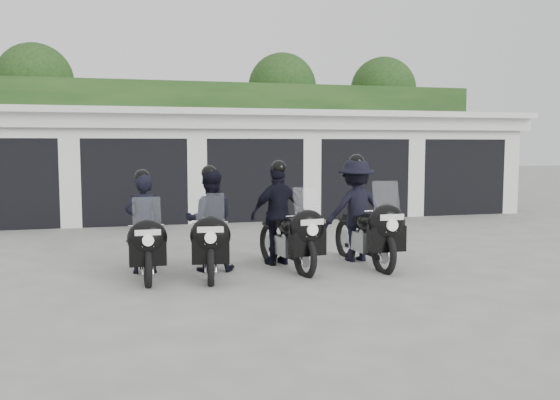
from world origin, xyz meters
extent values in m
plane|color=#999993|center=(0.00, 0.00, 0.00)|extent=(80.00, 80.00, 0.00)
cube|color=white|center=(0.00, 8.50, 1.40)|extent=(16.00, 6.00, 2.80)
cube|color=white|center=(0.00, 8.30, 2.88)|extent=(16.40, 6.80, 0.16)
cube|color=white|center=(0.00, 5.25, 2.65)|extent=(16.40, 0.12, 0.40)
cube|color=black|center=(0.00, 5.48, 0.12)|extent=(16.00, 0.06, 0.24)
cube|color=black|center=(-6.20, 6.70, 1.10)|extent=(2.60, 2.60, 2.20)
cube|color=white|center=(-6.20, 5.65, 2.50)|extent=(2.60, 0.50, 0.60)
cube|color=white|center=(-4.65, 5.65, 1.40)|extent=(0.50, 0.50, 2.80)
cube|color=black|center=(-3.10, 6.70, 1.10)|extent=(2.60, 2.60, 2.20)
cube|color=white|center=(-3.10, 5.65, 2.50)|extent=(2.60, 0.50, 0.60)
cube|color=white|center=(-1.55, 5.65, 1.40)|extent=(0.50, 0.50, 2.80)
cube|color=black|center=(0.00, 6.70, 1.10)|extent=(2.60, 2.60, 2.20)
cube|color=white|center=(0.00, 5.65, 2.50)|extent=(2.60, 0.50, 0.60)
cube|color=white|center=(1.55, 5.65, 1.40)|extent=(0.50, 0.50, 2.80)
cube|color=black|center=(3.10, 6.70, 1.10)|extent=(2.60, 2.60, 2.20)
cube|color=white|center=(3.10, 5.65, 2.50)|extent=(2.60, 0.50, 0.60)
cube|color=white|center=(4.65, 5.65, 1.40)|extent=(0.50, 0.50, 2.80)
cube|color=black|center=(6.20, 6.70, 1.10)|extent=(2.60, 2.60, 2.20)
cube|color=white|center=(6.20, 5.65, 2.50)|extent=(2.60, 0.50, 0.60)
cube|color=white|center=(7.75, 5.65, 1.40)|extent=(0.50, 0.50, 2.80)
cube|color=#183814|center=(0.00, 12.50, 2.15)|extent=(20.00, 2.00, 4.30)
sphere|color=#183814|center=(-6.50, 14.00, 4.40)|extent=(2.80, 2.80, 2.80)
cylinder|color=black|center=(-6.50, 14.00, 1.65)|extent=(0.24, 0.24, 3.30)
sphere|color=#183814|center=(3.00, 14.00, 4.40)|extent=(2.80, 2.80, 2.80)
cylinder|color=black|center=(3.00, 14.00, 1.65)|extent=(0.24, 0.24, 3.30)
sphere|color=#183814|center=(7.50, 14.00, 4.40)|extent=(2.80, 2.80, 2.80)
cylinder|color=black|center=(7.50, 14.00, 1.65)|extent=(0.24, 0.24, 3.30)
torus|color=black|center=(-3.07, -1.18, 0.28)|extent=(0.12, 0.66, 0.66)
torus|color=black|center=(-3.10, 0.12, 0.28)|extent=(0.12, 0.66, 0.66)
cube|color=#B1B2B7|center=(-3.09, -0.51, 0.34)|extent=(0.25, 0.50, 0.29)
cube|color=black|center=(-3.09, -0.53, 0.20)|extent=(0.10, 1.18, 0.05)
ellipsoid|color=black|center=(-3.08, -0.66, 0.65)|extent=(0.31, 0.53, 0.26)
cube|color=black|center=(-3.09, -0.28, 0.67)|extent=(0.25, 0.50, 0.09)
ellipsoid|color=black|center=(-3.07, -1.25, 0.70)|extent=(0.58, 0.31, 0.54)
cube|color=black|center=(-3.07, -1.25, 0.50)|extent=(0.53, 0.21, 0.36)
cube|color=#B2BFC6|center=(-3.07, -1.22, 1.07)|extent=(0.40, 0.11, 0.46)
cylinder|color=silver|center=(-3.07, -1.07, 0.87)|extent=(0.51, 0.04, 0.03)
cube|color=silver|center=(-3.06, -1.41, 0.81)|extent=(0.36, 0.02, 0.08)
cube|color=silver|center=(-3.06, -1.38, 0.65)|extent=(0.16, 0.02, 0.09)
imported|color=black|center=(-3.09, -0.26, 0.79)|extent=(0.59, 0.39, 1.59)
sphere|color=black|center=(-3.09, -0.26, 1.54)|extent=(0.24, 0.24, 0.24)
torus|color=black|center=(-2.17, -1.31, 0.29)|extent=(0.19, 0.69, 0.68)
torus|color=black|center=(-1.99, 0.03, 0.29)|extent=(0.19, 0.69, 0.68)
cube|color=#B1B2B7|center=(-2.08, -0.62, 0.36)|extent=(0.31, 0.54, 0.30)
cube|color=black|center=(-2.08, -0.64, 0.21)|extent=(0.23, 1.22, 0.06)
ellipsoid|color=black|center=(-2.10, -0.78, 0.67)|extent=(0.37, 0.57, 0.27)
cube|color=black|center=(-2.05, -0.38, 0.69)|extent=(0.31, 0.54, 0.09)
ellipsoid|color=black|center=(-2.18, -1.38, 0.73)|extent=(0.62, 0.38, 0.56)
cube|color=black|center=(-2.18, -1.38, 0.51)|extent=(0.56, 0.27, 0.37)
cube|color=#B2BFC6|center=(-2.18, -1.35, 1.10)|extent=(0.42, 0.16, 0.48)
cylinder|color=silver|center=(-2.16, -1.20, 0.90)|extent=(0.52, 0.09, 0.03)
cube|color=silver|center=(-2.20, -1.54, 0.84)|extent=(0.37, 0.06, 0.08)
cube|color=silver|center=(-2.20, -1.51, 0.67)|extent=(0.17, 0.04, 0.09)
imported|color=black|center=(-2.05, -0.36, 0.82)|extent=(0.87, 0.72, 1.64)
sphere|color=black|center=(-2.05, -0.36, 1.59)|extent=(0.25, 0.25, 0.25)
torus|color=black|center=(-0.67, -1.13, 0.30)|extent=(0.23, 0.72, 0.71)
torus|color=black|center=(-0.91, 0.25, 0.30)|extent=(0.23, 0.72, 0.71)
cube|color=#B1B2B7|center=(-0.79, -0.42, 0.37)|extent=(0.34, 0.57, 0.31)
cube|color=black|center=(-0.79, -0.44, 0.21)|extent=(0.29, 1.26, 0.06)
ellipsoid|color=black|center=(-0.77, -0.59, 0.70)|extent=(0.41, 0.60, 0.28)
cube|color=black|center=(-0.84, -0.17, 0.72)|extent=(0.34, 0.57, 0.10)
ellipsoid|color=black|center=(-0.66, -1.21, 0.76)|extent=(0.66, 0.42, 0.58)
cube|color=black|center=(-0.66, -1.21, 0.53)|extent=(0.59, 0.31, 0.39)
cube|color=#B2BFC6|center=(-0.66, -1.18, 1.15)|extent=(0.44, 0.18, 0.50)
cylinder|color=silver|center=(-0.69, -1.02, 0.93)|extent=(0.54, 0.12, 0.03)
cube|color=silver|center=(-0.63, -1.37, 0.87)|extent=(0.39, 0.08, 0.09)
cube|color=silver|center=(-0.64, -1.34, 0.70)|extent=(0.17, 0.04, 0.10)
imported|color=black|center=(-0.84, -0.15, 0.85)|extent=(1.08, 0.73, 1.71)
sphere|color=black|center=(-0.84, -0.15, 1.65)|extent=(0.26, 0.26, 0.26)
torus|color=black|center=(0.62, -1.22, 0.32)|extent=(0.16, 0.75, 0.75)
torus|color=black|center=(0.53, 0.25, 0.32)|extent=(0.16, 0.75, 0.75)
cube|color=#B1B2B7|center=(0.57, -0.46, 0.39)|extent=(0.30, 0.58, 0.33)
cube|color=black|center=(0.57, -0.48, 0.23)|extent=(0.16, 1.33, 0.06)
ellipsoid|color=black|center=(0.58, -0.64, 0.74)|extent=(0.37, 0.61, 0.30)
cube|color=black|center=(0.56, -0.20, 0.76)|extent=(0.30, 0.58, 0.10)
ellipsoid|color=black|center=(0.62, -1.30, 0.80)|extent=(0.66, 0.38, 0.61)
cube|color=black|center=(0.62, -1.30, 0.56)|extent=(0.61, 0.26, 0.41)
cube|color=#B2BFC6|center=(0.62, -1.27, 1.21)|extent=(0.46, 0.15, 0.52)
cylinder|color=silver|center=(0.61, -1.10, 0.98)|extent=(0.57, 0.06, 0.03)
cube|color=silver|center=(0.63, -1.47, 0.92)|extent=(0.41, 0.04, 0.09)
cube|color=silver|center=(0.63, -1.44, 0.74)|extent=(0.19, 0.03, 0.10)
imported|color=black|center=(0.56, -0.18, 0.90)|extent=(1.20, 0.67, 1.80)
sphere|color=black|center=(0.56, -0.18, 1.74)|extent=(0.28, 0.28, 0.28)
camera|label=1|loc=(-3.36, -9.83, 2.04)|focal=38.00mm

